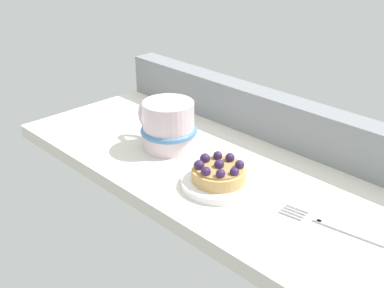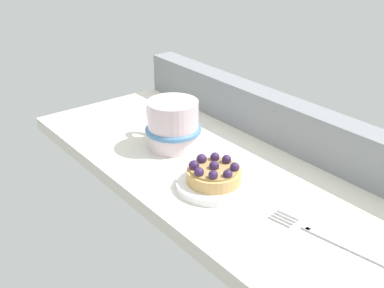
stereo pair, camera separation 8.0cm
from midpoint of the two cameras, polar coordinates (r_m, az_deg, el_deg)
ground_plane at (r=82.73cm, az=0.77°, el=-3.13°), size 77.48×33.67×2.46cm
window_rail_back at (r=90.10cm, az=7.27°, el=3.05°), size 75.93×4.88×8.38cm
dessert_plate at (r=75.60cm, az=0.10°, el=-4.65°), size 11.72×11.72×1.12cm
raspberry_tart at (r=74.61cm, az=0.07°, el=-3.35°), size 8.45×8.45×3.51cm
coffee_mug at (r=86.34cm, az=-5.51°, el=2.10°), size 13.43×10.14×8.69cm
dessert_fork at (r=68.07cm, az=13.41°, el=-9.57°), size 16.85×4.22×0.60cm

